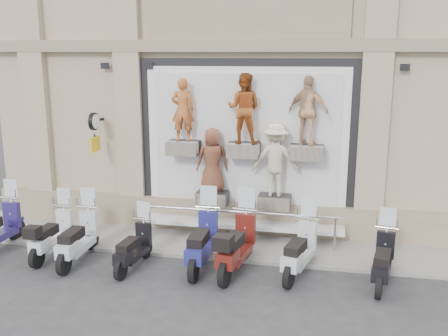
% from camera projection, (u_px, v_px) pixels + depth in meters
% --- Properties ---
extents(ground, '(90.00, 90.00, 0.00)m').
position_uv_depth(ground, '(223.00, 282.00, 10.43)').
color(ground, '#2F2F32').
rests_on(ground, ground).
extents(sidewalk, '(16.00, 2.20, 0.08)m').
position_uv_depth(sidewalk, '(240.00, 243.00, 12.43)').
color(sidewalk, gray).
rests_on(sidewalk, ground).
extents(building, '(14.00, 8.60, 12.00)m').
position_uv_depth(building, '(267.00, 10.00, 15.76)').
color(building, tan).
rests_on(building, ground).
extents(shop_vitrine, '(5.60, 0.83, 4.30)m').
position_uv_depth(shop_vitrine, '(249.00, 146.00, 12.49)').
color(shop_vitrine, black).
rests_on(shop_vitrine, ground).
extents(guard_rail, '(5.06, 0.10, 0.93)m').
position_uv_depth(guard_rail, '(239.00, 229.00, 12.24)').
color(guard_rail, '#9EA0A5').
rests_on(guard_rail, ground).
extents(clock_sign_bracket, '(0.10, 0.80, 1.02)m').
position_uv_depth(clock_sign_bracket, '(94.00, 127.00, 12.91)').
color(clock_sign_bracket, black).
rests_on(clock_sign_bracket, ground).
extents(scooter_b, '(0.59, 1.86, 1.50)m').
position_uv_depth(scooter_b, '(52.00, 226.00, 11.59)').
color(scooter_b, silver).
rests_on(scooter_b, ground).
extents(scooter_c, '(0.62, 1.96, 1.58)m').
position_uv_depth(scooter_c, '(77.00, 229.00, 11.27)').
color(scooter_c, '#AEB6BD').
rests_on(scooter_c, ground).
extents(scooter_d, '(0.65, 1.73, 1.38)m').
position_uv_depth(scooter_d, '(133.00, 239.00, 10.95)').
color(scooter_d, black).
rests_on(scooter_d, ground).
extents(scooter_e, '(0.63, 2.10, 1.70)m').
position_uv_depth(scooter_e, '(202.00, 231.00, 10.96)').
color(scooter_e, navy).
rests_on(scooter_e, ground).
extents(scooter_f, '(0.92, 2.19, 1.73)m').
position_uv_depth(scooter_f, '(237.00, 234.00, 10.73)').
color(scooter_f, '#52130E').
rests_on(scooter_f, ground).
extents(scooter_g, '(1.00, 2.00, 1.56)m').
position_uv_depth(scooter_g, '(300.00, 241.00, 10.60)').
color(scooter_g, '#B7BBBF').
rests_on(scooter_g, ground).
extents(scooter_h, '(0.86, 1.89, 1.48)m').
position_uv_depth(scooter_h, '(384.00, 251.00, 10.17)').
color(scooter_h, black).
rests_on(scooter_h, ground).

